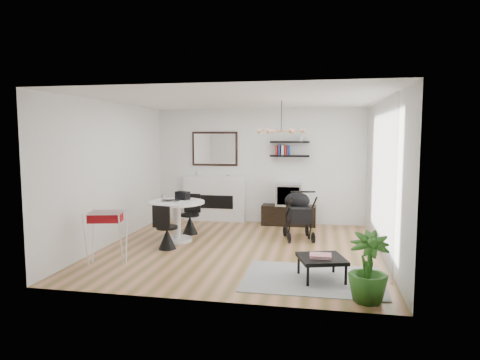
% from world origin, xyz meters
% --- Properties ---
extents(floor, '(5.00, 5.00, 0.00)m').
position_xyz_m(floor, '(0.00, 0.00, 0.00)').
color(floor, brown).
rests_on(floor, ground).
extents(ceiling, '(5.00, 5.00, 0.00)m').
position_xyz_m(ceiling, '(0.00, 0.00, 2.70)').
color(ceiling, white).
rests_on(ceiling, wall_back).
extents(wall_back, '(5.00, 0.00, 5.00)m').
position_xyz_m(wall_back, '(0.00, 2.50, 1.35)').
color(wall_back, white).
rests_on(wall_back, floor).
extents(wall_left, '(0.00, 5.00, 5.00)m').
position_xyz_m(wall_left, '(-2.50, 0.00, 1.35)').
color(wall_left, white).
rests_on(wall_left, floor).
extents(wall_right, '(0.00, 5.00, 5.00)m').
position_xyz_m(wall_right, '(2.50, 0.00, 1.35)').
color(wall_right, white).
rests_on(wall_right, floor).
extents(sheer_curtain, '(0.04, 3.60, 2.60)m').
position_xyz_m(sheer_curtain, '(2.40, 0.20, 1.35)').
color(sheer_curtain, white).
rests_on(sheer_curtain, wall_right).
extents(fireplace, '(1.50, 0.17, 2.16)m').
position_xyz_m(fireplace, '(-1.10, 2.42, 0.69)').
color(fireplace, white).
rests_on(fireplace, floor).
extents(shelf_lower, '(0.90, 0.25, 0.04)m').
position_xyz_m(shelf_lower, '(0.71, 2.37, 1.60)').
color(shelf_lower, black).
rests_on(shelf_lower, wall_back).
extents(shelf_upper, '(0.90, 0.25, 0.04)m').
position_xyz_m(shelf_upper, '(0.71, 2.37, 1.92)').
color(shelf_upper, black).
rests_on(shelf_upper, wall_back).
extents(pendant_lamp, '(0.90, 0.90, 0.10)m').
position_xyz_m(pendant_lamp, '(0.70, 0.30, 2.15)').
color(pendant_lamp, tan).
rests_on(pendant_lamp, ceiling).
extents(tv_console, '(1.23, 0.43, 0.46)m').
position_xyz_m(tv_console, '(0.71, 2.27, 0.23)').
color(tv_console, black).
rests_on(tv_console, floor).
extents(crt_tv, '(0.58, 0.51, 0.51)m').
position_xyz_m(crt_tv, '(0.71, 2.27, 0.72)').
color(crt_tv, '#AAAAAC').
rests_on(crt_tv, tv_console).
extents(dining_table, '(1.08, 1.08, 0.79)m').
position_xyz_m(dining_table, '(-1.33, 0.36, 0.52)').
color(dining_table, white).
rests_on(dining_table, floor).
extents(laptop, '(0.39, 0.29, 0.03)m').
position_xyz_m(laptop, '(-1.44, 0.28, 0.81)').
color(laptop, black).
rests_on(laptop, dining_table).
extents(black_bag, '(0.31, 0.25, 0.16)m').
position_xyz_m(black_bag, '(-1.29, 0.59, 0.87)').
color(black_bag, black).
rests_on(black_bag, dining_table).
extents(newspaper, '(0.34, 0.28, 0.01)m').
position_xyz_m(newspaper, '(-1.11, 0.20, 0.80)').
color(newspaper, silver).
rests_on(newspaper, dining_table).
extents(drinking_glass, '(0.06, 0.06, 0.10)m').
position_xyz_m(drinking_glass, '(-1.66, 0.49, 0.84)').
color(drinking_glass, white).
rests_on(drinking_glass, dining_table).
extents(chair_far, '(0.40, 0.40, 0.84)m').
position_xyz_m(chair_far, '(-1.27, 1.00, 0.26)').
color(chair_far, black).
rests_on(chair_far, floor).
extents(chair_near, '(0.42, 0.43, 0.83)m').
position_xyz_m(chair_near, '(-1.32, -0.26, 0.26)').
color(chair_near, black).
rests_on(chair_near, floor).
extents(drying_rack, '(0.69, 0.66, 0.87)m').
position_xyz_m(drying_rack, '(-1.94, -1.31, 0.46)').
color(drying_rack, white).
rests_on(drying_rack, floor).
extents(stroller, '(0.70, 0.92, 1.04)m').
position_xyz_m(stroller, '(0.99, 1.01, 0.45)').
color(stroller, black).
rests_on(stroller, floor).
extents(rug, '(1.98, 1.43, 0.01)m').
position_xyz_m(rug, '(1.34, -1.42, 0.01)').
color(rug, gray).
rests_on(rug, floor).
extents(coffee_table, '(0.78, 0.78, 0.32)m').
position_xyz_m(coffee_table, '(1.46, -1.41, 0.30)').
color(coffee_table, black).
rests_on(coffee_table, rug).
extents(magazines, '(0.31, 0.24, 0.04)m').
position_xyz_m(magazines, '(1.44, -1.44, 0.36)').
color(magazines, '#DC374D').
rests_on(magazines, coffee_table).
extents(potted_plant, '(0.52, 0.52, 0.88)m').
position_xyz_m(potted_plant, '(2.03, -2.14, 0.44)').
color(potted_plant, '#285F1B').
rests_on(potted_plant, floor).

